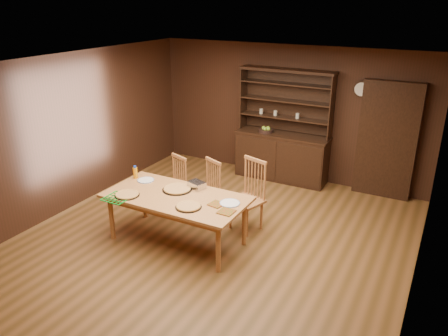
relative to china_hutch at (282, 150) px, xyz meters
The scene contains 20 objects.
floor 2.82m from the china_hutch, 89.99° to the right, with size 6.00×6.00×0.00m, color brown.
room_shell 2.92m from the china_hutch, 89.99° to the right, with size 6.00×6.00×6.00m.
china_hutch is the anchor object (origin of this frame).
doorway 1.96m from the china_hutch, ahead, with size 1.00×0.18×2.10m, color black.
wall_clock 1.89m from the china_hutch, ahead, with size 0.30×0.05×0.30m.
dining_table 3.05m from the china_hutch, 98.80° to the right, with size 2.07×1.03×0.75m.
chair_left 2.42m from the china_hutch, 115.81° to the right, with size 0.51×0.49×0.98m.
chair_center 2.17m from the china_hutch, 101.67° to the right, with size 0.53×0.52×1.00m.
chair_right 2.12m from the china_hutch, 82.17° to the right, with size 0.58×0.56×1.13m.
pizza_left 3.52m from the china_hutch, 108.06° to the right, with size 0.36×0.36×0.04m.
pizza_right 3.25m from the china_hutch, 91.88° to the right, with size 0.36×0.36×0.04m.
pizza_center 2.89m from the china_hutch, 101.29° to the right, with size 0.44×0.44×0.04m.
cooling_rack 3.67m from the china_hutch, 108.40° to the right, with size 0.34×0.34×0.02m, color #0C9D23, non-canonical shape.
plate_left 3.03m from the china_hutch, 113.26° to the right, with size 0.26×0.26×0.02m.
plate_right 2.90m from the china_hutch, 83.34° to the right, with size 0.29×0.29×0.02m.
foil_dish 2.67m from the china_hutch, 97.48° to the right, with size 0.25×0.18×0.10m, color white.
juice_bottle 3.11m from the china_hutch, 116.89° to the right, with size 0.07×0.07×0.20m.
pot_holder_a 3.16m from the china_hutch, 82.44° to the right, with size 0.20×0.20×0.02m, color red.
pot_holder_b 3.00m from the china_hutch, 86.38° to the right, with size 0.19×0.19×0.01m, color red.
fruit_bowl 0.51m from the china_hutch, 168.40° to the right, with size 0.28×0.28×0.12m.
Camera 1 is at (2.84, -4.95, 3.42)m, focal length 35.00 mm.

